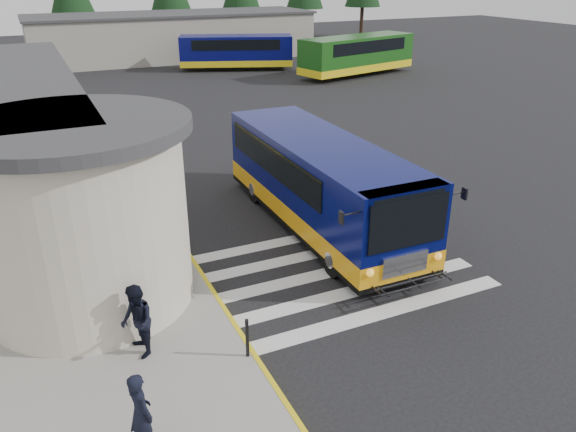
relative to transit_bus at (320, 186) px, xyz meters
name	(u,v)px	position (x,y,z in m)	size (l,w,h in m)	color
ground	(333,257)	(-0.72, -2.25, -1.44)	(140.00, 140.00, 0.00)	black
sidewalk	(12,258)	(-9.72, 1.75, -1.36)	(10.00, 34.00, 0.15)	gray
curb_strip	(171,228)	(-4.77, 1.75, -1.36)	(0.12, 34.00, 0.16)	yellow
crosswalk	(331,272)	(-1.22, -3.05, -1.43)	(8.00, 5.35, 0.01)	silver
depot_building	(174,36)	(5.28, 39.75, 0.67)	(26.40, 8.40, 4.20)	gray
transit_bus	(320,186)	(0.00, 0.00, 0.00)	(3.89, 10.71, 3.01)	#060B4C
pedestrian_a	(141,412)	(-7.59, -7.47, -0.46)	(0.60, 0.40, 1.66)	black
pedestrian_b	(137,321)	(-7.09, -4.70, -0.42)	(0.85, 0.66, 1.75)	black
bollard	(247,338)	(-4.92, -5.80, -0.80)	(0.08, 0.08, 0.98)	black
far_bus_a	(236,51)	(8.50, 31.25, 0.15)	(9.79, 5.79, 2.44)	#070951
far_bus_b	(357,54)	(16.41, 24.47, 0.29)	(10.73, 5.30, 2.67)	#184D14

